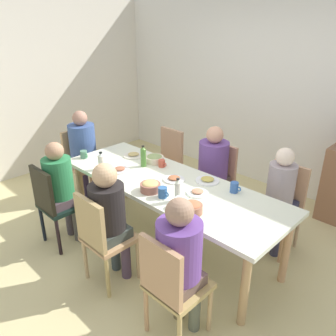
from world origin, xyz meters
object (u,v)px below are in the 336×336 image
Objects in this scene: plate_1 at (174,179)px; chair_4 at (81,159)px; chair_6 at (54,202)px; plate_4 at (207,180)px; person_0 at (279,192)px; plate_2 at (198,192)px; plate_0 at (120,170)px; cup_3 at (234,187)px; bowl_2 at (150,186)px; bottle_0 at (101,161)px; person_5 at (109,212)px; chair_1 at (167,159)px; dining_table at (168,188)px; chair_0 at (282,202)px; cup_4 at (180,202)px; chair_3 at (171,284)px; chair_2 at (216,178)px; bottle_1 at (178,191)px; person_3 at (180,256)px; plate_3 at (133,155)px; cup_1 at (163,192)px; cup_2 at (162,163)px; person_2 at (213,165)px; bottle_2 at (143,157)px; person_4 at (83,147)px; person_6 at (60,184)px; bowl_0 at (154,158)px; bowl_1 at (192,208)px; cup_0 at (84,154)px; chair_5 at (102,235)px.

chair_4 is at bearing -177.60° from plate_1.
plate_4 is at bearing 44.87° from chair_6.
plate_2 is at bearing -123.20° from person_0.
plate_0 is 1.83× the size of cup_3.
bowl_2 is 0.74m from bottle_0.
person_5 is 0.78m from plate_0.
dining_table is at bearing -44.45° from chair_1.
chair_0 is 1.19m from cup_4.
plate_1 is at bearing 132.63° from chair_3.
plate_0 is at bearing -119.28° from chair_2.
cup_4 is 0.56× the size of bottle_1.
cup_3 reaches higher than bowl_2.
person_3 is 4.90× the size of plate_4.
person_5 is at bearing -133.23° from cup_4.
plate_3 is at bearing 129.84° from person_5.
plate_3 is at bearing 154.35° from cup_1.
bottle_1 reaches higher than chair_3.
cup_2 is (-1.14, 0.94, 0.08)m from person_3.
person_2 reaches higher than cup_2.
bottle_0 is 0.84× the size of bottle_2.
plate_1 is at bearing -137.48° from chair_0.
person_5 is (0.00, -1.44, -0.00)m from person_2.
person_5 is at bearing -25.21° from person_4.
bowl_0 is at bearing 69.68° from person_6.
person_6 is 0.91m from bottle_2.
cup_4 is at bearing -33.17° from dining_table.
plate_0 is 0.89m from bottle_1.
person_0 reaches higher than bottle_1.
person_0 reaches higher than chair_1.
bottle_0 is at bearing -114.69° from bowl_0.
plate_1 is (0.85, -0.74, 0.24)m from chair_1.
bowl_2 is at bearing -89.04° from chair_2.
plate_1 is 1.18× the size of bowl_1.
cup_2 is (1.31, 0.22, 0.27)m from chair_4.
person_3 is 2.03m from cup_0.
cup_2 is 0.85× the size of cup_4.
person_0 is at bearing -90.00° from chair_0.
person_0 is 0.96× the size of person_3.
bowl_2 is 0.85× the size of bottle_1.
chair_6 reaches higher than plate_0.
chair_6 is (-0.83, -0.09, -0.19)m from person_5.
bottle_2 is at bearing 160.16° from bowl_1.
person_2 is 1.09m from cup_4.
bowl_1 is 0.99m from cup_2.
chair_3 is 4.67× the size of bowl_2.
bottle_2 is (0.67, 0.32, 0.07)m from cup_0.
plate_2 is 1.13m from bottle_0.
person_3 is at bearing -44.27° from plate_1.
chair_5 is at bearing -108.74° from cup_1.
bowl_0 is at bearing 78.77° from plate_0.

